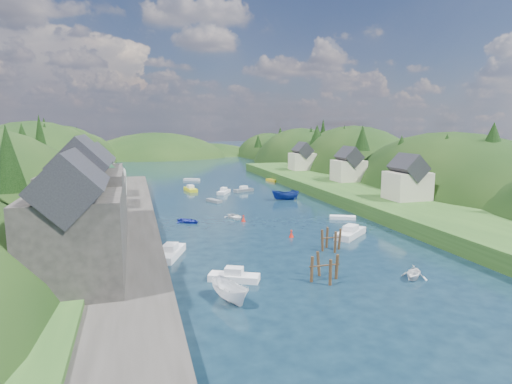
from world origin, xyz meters
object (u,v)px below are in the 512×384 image
object	(u,v)px
piling_cluster_near	(324,270)
channel_buoy_far	(243,219)
piling_cluster_far	(331,242)
channel_buoy_near	(291,234)

from	to	relation	value
piling_cluster_near	channel_buoy_far	xyz separation A→B (m)	(-1.34, 28.55, -0.59)
piling_cluster_near	piling_cluster_far	size ratio (longest dim) A/B	1.00
piling_cluster_far	channel_buoy_near	size ratio (longest dim) A/B	3.05
channel_buoy_far	piling_cluster_far	bearing A→B (deg)	-70.47
piling_cluster_near	piling_cluster_far	bearing A→B (deg)	60.60
piling_cluster_far	channel_buoy_far	size ratio (longest dim) A/B	3.05
channel_buoy_near	channel_buoy_far	bearing A→B (deg)	109.47
piling_cluster_near	channel_buoy_near	bearing A→B (deg)	80.73
piling_cluster_near	channel_buoy_far	distance (m)	28.59
channel_buoy_near	channel_buoy_far	size ratio (longest dim) A/B	1.00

